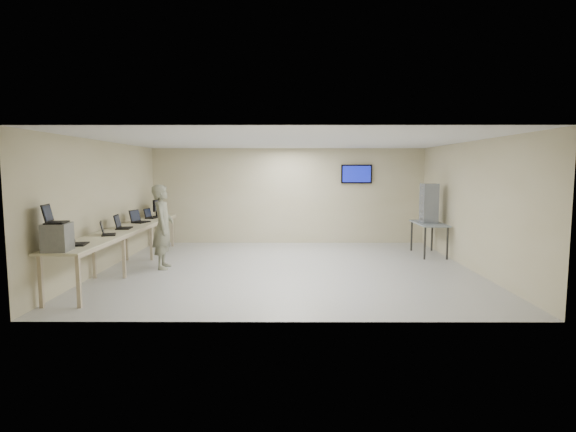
{
  "coord_description": "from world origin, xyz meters",
  "views": [
    {
      "loc": [
        0.03,
        -9.77,
        2.2
      ],
      "look_at": [
        0.0,
        0.2,
        1.15
      ],
      "focal_mm": 28.0,
      "sensor_mm": 36.0,
      "label": 1
    }
  ],
  "objects_px": {
    "soldier": "(163,227)",
    "side_table": "(429,226)",
    "workbench": "(125,231)",
    "equipment_box": "(57,237)"
  },
  "relations": [
    {
      "from": "side_table",
      "to": "workbench",
      "type": "bearing_deg",
      "value": -167.46
    },
    {
      "from": "workbench",
      "to": "soldier",
      "type": "distance_m",
      "value": 0.83
    },
    {
      "from": "workbench",
      "to": "side_table",
      "type": "height_order",
      "value": "workbench"
    },
    {
      "from": "soldier",
      "to": "side_table",
      "type": "height_order",
      "value": "soldier"
    },
    {
      "from": "workbench",
      "to": "soldier",
      "type": "relative_size",
      "value": 3.23
    },
    {
      "from": "workbench",
      "to": "side_table",
      "type": "relative_size",
      "value": 4.33
    },
    {
      "from": "side_table",
      "to": "equipment_box",
      "type": "bearing_deg",
      "value": -149.04
    },
    {
      "from": "soldier",
      "to": "side_table",
      "type": "bearing_deg",
      "value": -82.51
    },
    {
      "from": "side_table",
      "to": "soldier",
      "type": "bearing_deg",
      "value": -166.12
    },
    {
      "from": "equipment_box",
      "to": "soldier",
      "type": "height_order",
      "value": "soldier"
    }
  ]
}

